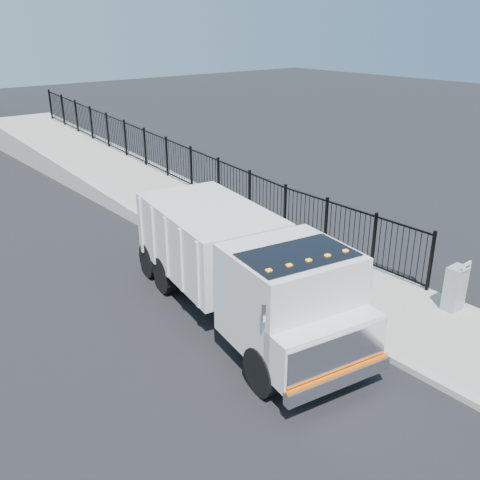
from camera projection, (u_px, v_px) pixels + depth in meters
ground at (292, 306)px, 14.99m from camera, size 120.00×120.00×0.00m
sidewalk at (393, 309)px, 14.67m from camera, size 3.55×12.00×0.12m
curb at (347, 333)px, 13.53m from camera, size 0.30×12.00×0.16m
ramp at (103, 176)px, 27.66m from camera, size 3.95×24.06×3.19m
iron_fence at (167, 169)px, 25.31m from camera, size 0.10×28.00×1.80m
truck at (242, 265)px, 13.70m from camera, size 3.98×8.60×2.84m
worker at (311, 265)px, 15.10m from camera, size 0.46×0.67×1.80m
utility_cabinet at (455, 288)px, 14.35m from camera, size 0.55×0.40×1.25m
arrow_sign at (467, 266)px, 13.91m from camera, size 0.35×0.04×0.22m
debris at (297, 285)px, 15.78m from camera, size 0.36×0.36×0.09m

